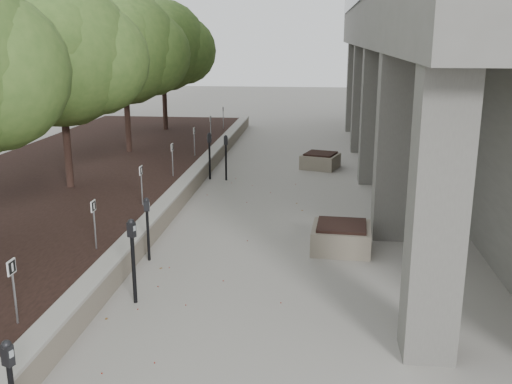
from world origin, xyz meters
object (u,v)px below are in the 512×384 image
at_px(crabapple_tree_3, 62,84).
at_px(crabapple_tree_5, 163,65).
at_px(parking_meter_2, 133,261).
at_px(crabapple_tree_4, 125,73).
at_px(parking_meter_3, 148,229).
at_px(planter_back, 320,160).
at_px(planter_front, 341,237).
at_px(parking_meter_4, 226,158).
at_px(parking_meter_5, 210,156).

distance_m(crabapple_tree_3, crabapple_tree_5, 10.00).
distance_m(crabapple_tree_5, parking_meter_2, 16.46).
relative_size(crabapple_tree_4, parking_meter_3, 4.19).
xyz_separation_m(crabapple_tree_3, parking_meter_2, (3.63, -5.87, -2.38)).
bearing_deg(parking_meter_3, crabapple_tree_5, 90.65).
distance_m(crabapple_tree_5, parking_meter_3, 14.59).
height_order(crabapple_tree_5, planter_back, crabapple_tree_5).
bearing_deg(parking_meter_2, crabapple_tree_4, 129.47).
height_order(crabapple_tree_3, parking_meter_2, crabapple_tree_3).
relative_size(parking_meter_3, planter_front, 1.08).
bearing_deg(crabapple_tree_3, parking_meter_4, 36.05).
bearing_deg(planter_front, parking_meter_4, 120.22).
bearing_deg(parking_meter_3, planter_back, 56.32).
relative_size(crabapple_tree_3, crabapple_tree_5, 1.00).
relative_size(crabapple_tree_5, parking_meter_3, 4.19).
bearing_deg(planter_back, crabapple_tree_3, -144.27).
relative_size(parking_meter_3, parking_meter_4, 0.92).
height_order(crabapple_tree_4, parking_meter_5, crabapple_tree_4).
bearing_deg(planter_front, crabapple_tree_5, 118.85).
xyz_separation_m(parking_meter_5, planter_front, (3.86, -5.81, -0.45)).
distance_m(parking_meter_3, parking_meter_4, 6.77).
bearing_deg(crabapple_tree_4, parking_meter_4, -30.42).
bearing_deg(crabapple_tree_5, planter_back, -37.75).
relative_size(parking_meter_5, planter_back, 1.31).
height_order(crabapple_tree_4, planter_front, crabapple_tree_4).
distance_m(crabapple_tree_3, parking_meter_2, 7.30).
bearing_deg(planter_back, crabapple_tree_4, 178.43).
height_order(crabapple_tree_4, crabapple_tree_5, same).
height_order(crabapple_tree_4, parking_meter_2, crabapple_tree_4).
distance_m(crabapple_tree_3, parking_meter_4, 5.29).
relative_size(crabapple_tree_5, planter_back, 4.84).
relative_size(crabapple_tree_4, parking_meter_2, 3.70).
height_order(parking_meter_5, planter_front, parking_meter_5).
bearing_deg(parking_meter_3, parking_meter_5, 77.64).
bearing_deg(parking_meter_4, crabapple_tree_3, -154.79).
bearing_deg(planter_front, crabapple_tree_3, 157.42).
xyz_separation_m(parking_meter_2, parking_meter_5, (-0.35, 8.71, -0.00)).
height_order(crabapple_tree_4, planter_back, crabapple_tree_4).
distance_m(crabapple_tree_3, parking_meter_3, 5.75).
relative_size(parking_meter_3, planter_back, 1.15).
distance_m(parking_meter_2, planter_front, 4.58).
xyz_separation_m(parking_meter_5, planter_back, (3.42, 1.97, -0.47)).
relative_size(crabapple_tree_3, parking_meter_2, 3.70).
relative_size(crabapple_tree_3, planter_back, 4.84).
relative_size(parking_meter_4, parking_meter_5, 0.96).
distance_m(parking_meter_5, planter_back, 3.97).
relative_size(crabapple_tree_5, planter_front, 4.52).
relative_size(parking_meter_2, planter_front, 1.22).
xyz_separation_m(crabapple_tree_4, planter_back, (6.70, -0.18, -2.86)).
bearing_deg(planter_back, parking_meter_3, -110.98).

